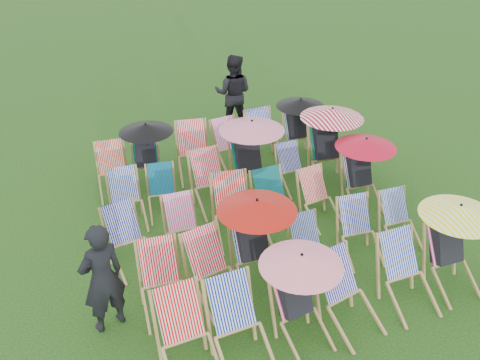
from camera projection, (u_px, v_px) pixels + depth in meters
name	position (u px, v px, depth m)	size (l,w,h in m)	color
ground	(257.00, 235.00, 8.96)	(100.00, 100.00, 0.00)	black
deckchair_0	(188.00, 339.00, 6.35)	(0.70, 0.95, 1.01)	#A17F4B
deckchair_1	(241.00, 329.00, 6.48)	(0.71, 0.97, 1.03)	#A17F4B
deckchair_2	(301.00, 297.00, 6.73)	(1.06, 1.15, 1.26)	#A17F4B
deckchair_3	(350.00, 296.00, 6.99)	(0.82, 1.02, 0.99)	#A17F4B
deckchair_4	(409.00, 275.00, 7.35)	(0.65, 0.91, 0.98)	#A17F4B
deckchair_5	(454.00, 246.00, 7.58)	(1.11, 1.15, 1.31)	#A17F4B
deckchair_6	(163.00, 283.00, 7.25)	(0.70, 0.92, 0.94)	#A17F4B
deckchair_7	(215.00, 272.00, 7.42)	(0.81, 1.00, 0.98)	#A17F4B
deckchair_8	(256.00, 242.00, 7.63)	(1.14, 1.19, 1.35)	#A17F4B
deckchair_9	(311.00, 247.00, 8.01)	(0.55, 0.76, 0.82)	#A17F4B
deckchair_10	(360.00, 232.00, 8.29)	(0.68, 0.88, 0.89)	#A17F4B
deckchair_11	(401.00, 221.00, 8.61)	(0.58, 0.78, 0.82)	#A17F4B
deckchair_12	(129.00, 240.00, 8.09)	(0.74, 0.93, 0.91)	#A17F4B
deckchair_13	(184.00, 228.00, 8.39)	(0.60, 0.82, 0.87)	#A17F4B
deckchair_14	(234.00, 211.00, 8.67)	(0.80, 1.02, 1.01)	#A17F4B
deckchair_15	(276.00, 204.00, 8.90)	(0.67, 0.91, 0.96)	#A17F4B
deckchair_16	(320.00, 198.00, 9.14)	(0.66, 0.86, 0.87)	#A17F4B
deckchair_17	(363.00, 172.00, 9.46)	(1.07, 1.12, 1.27)	#A17F4B
deckchair_18	(127.00, 200.00, 9.06)	(0.64, 0.86, 0.89)	#A17F4B
deckchair_19	(163.00, 193.00, 9.33)	(0.66, 0.83, 0.82)	#A17F4B
deckchair_20	(212.00, 183.00, 9.48)	(0.68, 0.93, 0.98)	#A17F4B
deckchair_21	(251.00, 157.00, 9.77)	(1.19, 1.25, 1.41)	#A17F4B
deckchair_22	(294.00, 169.00, 10.07)	(0.56, 0.77, 0.82)	#A17F4B
deckchair_23	(329.00, 144.00, 10.22)	(1.20, 1.28, 1.43)	#A17F4B
deckchair_24	(113.00, 171.00, 9.90)	(0.69, 0.90, 0.91)	#A17F4B
deckchair_25	(146.00, 154.00, 10.11)	(1.02, 1.09, 1.21)	#A17F4B
deckchair_26	(194.00, 152.00, 10.43)	(0.84, 1.04, 1.02)	#A17F4B
deckchair_27	(232.00, 146.00, 10.74)	(0.72, 0.93, 0.94)	#A17F4B
deckchair_28	(265.00, 138.00, 11.01)	(0.66, 0.92, 0.99)	#A17F4B
deckchair_29	(299.00, 126.00, 11.17)	(1.01, 1.07, 1.20)	#A17F4B
person_left	(102.00, 278.00, 6.81)	(0.59, 0.39, 1.63)	black
person_rear	(233.00, 93.00, 12.07)	(0.87, 0.68, 1.79)	black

